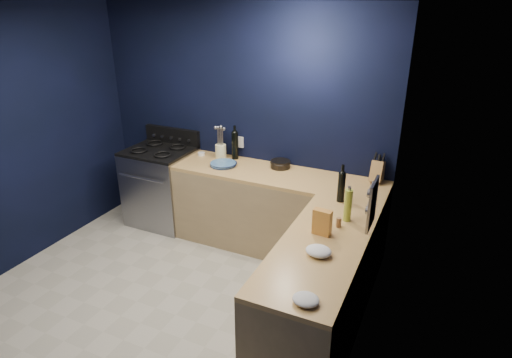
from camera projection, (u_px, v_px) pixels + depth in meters
The scene contains 27 objects.
floor at pixel (156, 309), 3.93m from camera, with size 3.50×3.50×0.02m, color #ADA796.
ceiling at pixel (120, 0), 2.90m from camera, with size 3.50×3.50×0.02m, color silver.
wall_back at pixel (240, 123), 4.88m from camera, with size 3.50×0.02×2.60m, color black.
wall_right at pixel (362, 223), 2.73m from camera, with size 0.02×3.50×2.60m, color black.
cab_back at pixel (277, 213), 4.72m from camera, with size 2.30×0.63×0.86m, color #9E8459.
top_back at pixel (278, 176), 4.55m from camera, with size 2.30×0.63×0.04m, color olive.
cab_right at pixel (318, 294), 3.44m from camera, with size 0.63×1.67×0.86m, color #9E8459.
top_right at pixel (322, 246), 3.26m from camera, with size 0.63×1.67×0.04m, color olive.
gas_range at pixel (162, 187), 5.29m from camera, with size 0.76×0.66×0.92m, color gray.
oven_door at pixel (146, 198), 5.03m from camera, with size 0.59×0.02×0.42m, color black.
cooktop at pixel (158, 151), 5.11m from camera, with size 0.76×0.66×0.03m, color black.
backguard at pixel (172, 136), 5.31m from camera, with size 0.76×0.06×0.20m, color black.
spice_panel at pixel (372, 204), 3.25m from camera, with size 0.02×0.28×0.38m, color gray.
wall_outlet at pixel (240, 142), 4.95m from camera, with size 0.09×0.02×0.13m, color white.
plate_stack at pixel (223, 164), 4.75m from camera, with size 0.29×0.29×0.04m, color #31538F.
ramekin at pixel (201, 154), 5.06m from camera, with size 0.08×0.08×0.03m, color white.
utensil_crock at pixel (221, 151), 4.96m from camera, with size 0.13×0.13×0.16m, color #F2EABB.
wine_bottle_back at pixel (235, 146), 4.90m from camera, with size 0.08×0.08×0.31m, color black.
lemon_basket at pixel (280, 164), 4.69m from camera, with size 0.21×0.21×0.08m, color black.
knife_block at pixel (378, 171), 4.33m from camera, with size 0.12×0.19×0.21m, color olive.
wine_bottle_right at pixel (341, 187), 3.88m from camera, with size 0.07×0.07×0.28m, color black.
oil_bottle at pixel (348, 205), 3.54m from camera, with size 0.06×0.06×0.28m, color #9EAE30.
spice_jar_near at pixel (326, 227), 3.39m from camera, with size 0.05×0.05×0.10m, color olive.
spice_jar_far at pixel (339, 222), 3.48m from camera, with size 0.04×0.04×0.08m, color olive.
crouton_bag at pixel (322, 222), 3.35m from camera, with size 0.14×0.07×0.21m, color #AB262A.
towel_front at pixel (319, 251), 3.10m from camera, with size 0.19×0.16×0.07m, color white.
towel_end at pixel (306, 299), 2.62m from camera, with size 0.17×0.15×0.05m, color white.
Camera 1 is at (2.16, -2.46, 2.63)m, focal length 30.08 mm.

